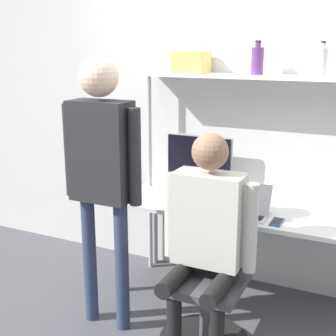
% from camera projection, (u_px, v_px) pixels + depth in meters
% --- Properties ---
extents(ground_plane, '(12.00, 12.00, 0.00)m').
position_uv_depth(ground_plane, '(221.00, 321.00, 3.20)').
color(ground_plane, '#4C4C51').
extents(wall_back, '(8.00, 0.06, 2.70)m').
position_uv_depth(wall_back, '(257.00, 112.00, 3.46)').
color(wall_back, silver).
rests_on(wall_back, ground_plane).
extents(desk, '(1.75, 0.65, 0.73)m').
position_uv_depth(desk, '(239.00, 216.00, 3.33)').
color(desk, silver).
rests_on(desk, ground_plane).
extents(shelf_unit, '(1.66, 0.27, 1.63)m').
position_uv_depth(shelf_unit, '(251.00, 108.00, 3.29)').
color(shelf_unit, white).
rests_on(shelf_unit, ground_plane).
extents(monitor, '(0.53, 0.21, 0.45)m').
position_uv_depth(monitor, '(199.00, 162.00, 3.58)').
color(monitor, '#B7B7BC').
rests_on(monitor, desk).
extents(laptop, '(0.33, 0.22, 0.21)m').
position_uv_depth(laptop, '(245.00, 206.00, 3.14)').
color(laptop, '#BCBCC1').
rests_on(laptop, desk).
extents(cell_phone, '(0.07, 0.15, 0.01)m').
position_uv_depth(cell_phone, '(277.00, 222.00, 3.00)').
color(cell_phone, '#264C8C').
rests_on(cell_phone, desk).
extents(office_chair, '(0.56, 0.56, 0.93)m').
position_uv_depth(office_chair, '(208.00, 304.00, 2.88)').
color(office_chair, black).
rests_on(office_chair, ground_plane).
extents(person_seated, '(0.57, 0.47, 1.36)m').
position_uv_depth(person_seated, '(207.00, 228.00, 2.71)').
color(person_seated, black).
rests_on(person_seated, ground_plane).
extents(person_standing, '(0.55, 0.24, 1.77)m').
position_uv_depth(person_standing, '(102.00, 160.00, 2.90)').
color(person_standing, '#2D3856').
rests_on(person_standing, ground_plane).
extents(bottle_clear, '(0.07, 0.07, 0.22)m').
position_uv_depth(bottle_clear, '(322.00, 62.00, 3.02)').
color(bottle_clear, silver).
rests_on(bottle_clear, shelf_unit).
extents(bottle_purple, '(0.08, 0.08, 0.23)m').
position_uv_depth(bottle_purple, '(257.00, 60.00, 3.20)').
color(bottle_purple, '#593372').
rests_on(bottle_purple, shelf_unit).
extents(storage_box, '(0.23, 0.23, 0.15)m').
position_uv_depth(storage_box, '(191.00, 62.00, 3.41)').
color(storage_box, '#DBCC66').
rests_on(storage_box, shelf_unit).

